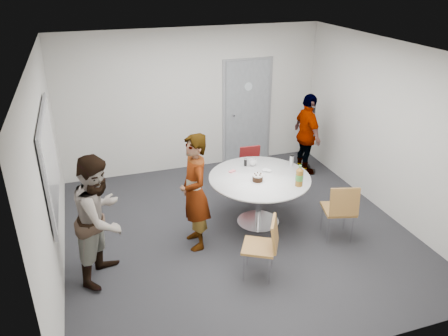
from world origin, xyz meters
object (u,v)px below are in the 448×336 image
object	(u,v)px
chair_near_left	(266,242)
person_main	(195,192)
table	(261,183)
door	(247,112)
person_right	(307,135)
chair_near_right	(341,207)
person_left	(101,218)
whiteboard	(50,160)
chair_far	(251,165)

from	to	relation	value
chair_near_left	person_main	size ratio (longest dim) A/B	0.50
table	chair_near_left	distance (m)	1.30
table	person_main	bearing A→B (deg)	-167.23
door	table	bearing A→B (deg)	-105.83
table	person_right	bearing A→B (deg)	42.81
chair_near_left	chair_near_right	world-z (taller)	chair_near_right
person_main	person_right	size ratio (longest dim) A/B	1.08
person_left	person_right	xyz separation A→B (m)	(3.90, 1.94, -0.06)
door	chair_near_right	distance (m)	3.21
whiteboard	person_left	distance (m)	1.00
chair_near_left	person_right	bearing A→B (deg)	-7.37
whiteboard	person_left	size ratio (longest dim) A/B	1.12
chair_near_right	person_right	distance (m)	2.31
chair_near_right	table	bearing A→B (deg)	153.15
whiteboard	person_right	xyz separation A→B (m)	(4.41, 1.32, -0.66)
person_main	person_right	xyz separation A→B (m)	(2.62, 1.66, -0.06)
person_left	person_right	size ratio (longest dim) A/B	1.08
person_left	person_main	bearing A→B (deg)	-48.22
person_right	person_left	bearing A→B (deg)	118.01
table	chair_near_left	bearing A→B (deg)	-109.93
door	person_left	bearing A→B (deg)	-136.47
person_right	person_main	bearing A→B (deg)	123.88
chair_near_right	chair_far	xyz separation A→B (m)	(-0.63, 1.88, -0.06)
door	table	size ratio (longest dim) A/B	1.38
door	chair_far	bearing A→B (deg)	-107.37
table	person_main	size ratio (longest dim) A/B	0.90
whiteboard	person_left	xyz separation A→B (m)	(0.51, -0.62, -0.60)
whiteboard	table	bearing A→B (deg)	-1.70
whiteboard	table	distance (m)	2.99
door	chair_near_left	size ratio (longest dim) A/B	2.49
person_main	table	bearing A→B (deg)	101.44
chair_near_left	person_main	bearing A→B (deg)	63.77
chair_near_left	person_right	size ratio (longest dim) A/B	0.54
table	chair_far	world-z (taller)	table
chair_far	chair_near_left	bearing A→B (deg)	75.74
person_left	chair_far	bearing A→B (deg)	-29.38
chair_near_left	chair_far	world-z (taller)	chair_near_left
chair_near_right	person_main	world-z (taller)	person_main
door	chair_near_left	distance (m)	3.79
table	chair_far	size ratio (longest dim) A/B	1.89
whiteboard	chair_near_left	size ratio (longest dim) A/B	2.23
door	chair_near_left	xyz separation A→B (m)	(-1.11, -3.58, -0.51)
door	person_main	xyz separation A→B (m)	(-1.77, -2.62, -0.18)
whiteboard	person_main	world-z (taller)	whiteboard
chair_near_right	chair_far	distance (m)	1.98
chair_far	person_left	size ratio (longest dim) A/B	0.48
chair_far	person_main	world-z (taller)	person_main
chair_near_right	person_left	xyz separation A→B (m)	(-3.28, 0.27, 0.29)
chair_near_left	chair_near_right	xyz separation A→B (m)	(1.34, 0.41, 0.04)
whiteboard	table	xyz separation A→B (m)	(2.89, -0.09, -0.76)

